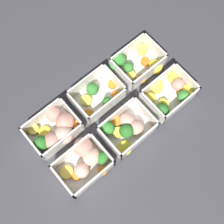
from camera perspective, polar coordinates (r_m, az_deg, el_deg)
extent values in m
plane|color=#38383D|center=(0.87, 0.00, -0.42)|extent=(4.00, 4.00, 0.00)
cube|color=silver|center=(0.93, 4.64, 8.32)|extent=(0.13, 0.10, 0.00)
cube|color=silver|center=(0.92, 2.77, 11.09)|extent=(0.13, 0.01, 0.06)
cube|color=silver|center=(0.89, 6.81, 7.00)|extent=(0.13, 0.00, 0.06)
cube|color=silver|center=(0.93, 7.77, 11.33)|extent=(0.01, 0.10, 0.06)
cube|color=silver|center=(0.88, 1.64, 6.69)|extent=(0.01, 0.10, 0.06)
cylinder|color=yellow|center=(0.92, 7.95, 8.16)|extent=(0.05, 0.05, 0.02)
cylinder|color=orange|center=(0.90, 5.39, 6.06)|extent=(0.03, 0.03, 0.01)
cylinder|color=#49883F|center=(0.91, 0.45, 8.01)|extent=(0.01, 0.01, 0.01)
sphere|color=#388433|center=(0.90, 0.46, 8.51)|extent=(0.03, 0.03, 0.03)
cylinder|color=#DBC647|center=(0.95, 5.57, 11.27)|extent=(0.04, 0.04, 0.01)
cylinder|color=#DBC647|center=(0.90, 3.47, 6.58)|extent=(0.04, 0.04, 0.02)
cylinder|color=orange|center=(0.93, 6.07, 9.12)|extent=(0.03, 0.03, 0.01)
cylinder|color=#49883F|center=(0.92, 1.49, 8.98)|extent=(0.01, 0.01, 0.02)
sphere|color=#388433|center=(0.90, 1.52, 9.62)|extent=(0.04, 0.04, 0.04)
cylinder|color=#49883F|center=(0.91, 2.99, 7.68)|extent=(0.01, 0.01, 0.01)
sphere|color=#388433|center=(0.90, 3.04, 8.17)|extent=(0.03, 0.03, 0.03)
cube|color=silver|center=(0.89, -2.68, 2.60)|extent=(0.13, 0.10, 0.00)
cube|color=silver|center=(0.88, -4.74, 5.42)|extent=(0.13, 0.01, 0.06)
cube|color=silver|center=(0.85, -0.73, 0.99)|extent=(0.13, 0.00, 0.06)
cube|color=silver|center=(0.88, 0.50, 5.80)|extent=(0.01, 0.10, 0.06)
cube|color=silver|center=(0.85, -6.11, 0.60)|extent=(0.01, 0.10, 0.06)
cylinder|color=#49883F|center=(0.88, -3.69, 3.57)|extent=(0.01, 0.01, 0.01)
sphere|color=#388433|center=(0.87, -3.77, 4.06)|extent=(0.04, 0.04, 0.04)
cylinder|color=#407A37|center=(0.87, -0.82, 1.45)|extent=(0.01, 0.01, 0.02)
sphere|color=#2D7228|center=(0.85, -0.84, 1.89)|extent=(0.03, 0.03, 0.03)
cylinder|color=orange|center=(0.86, -4.24, -0.52)|extent=(0.04, 0.04, 0.01)
cylinder|color=#DBC647|center=(0.88, -4.76, 2.07)|extent=(0.04, 0.04, 0.01)
cylinder|color=orange|center=(0.89, 0.08, 5.05)|extent=(0.03, 0.03, 0.01)
cylinder|color=orange|center=(0.88, 0.71, 3.10)|extent=(0.03, 0.03, 0.01)
cube|color=silver|center=(0.87, -10.44, -3.54)|extent=(0.13, 0.10, 0.00)
cube|color=silver|center=(0.86, -12.62, -0.75)|extent=(0.13, 0.01, 0.06)
cube|color=silver|center=(0.83, -8.81, -5.48)|extent=(0.13, 0.00, 0.06)
cube|color=silver|center=(0.85, -7.33, -0.36)|extent=(0.01, 0.10, 0.06)
cube|color=silver|center=(0.84, -14.21, -5.78)|extent=(0.01, 0.10, 0.06)
cylinder|color=yellow|center=(0.87, -12.15, -3.69)|extent=(0.04, 0.04, 0.01)
sphere|color=tan|center=(0.84, -10.74, -5.19)|extent=(0.06, 0.06, 0.05)
cylinder|color=orange|center=(0.86, -7.01, -2.32)|extent=(0.03, 0.03, 0.01)
sphere|color=tan|center=(0.84, -8.58, -1.81)|extent=(0.07, 0.07, 0.05)
sphere|color=tan|center=(0.86, -10.70, -0.37)|extent=(0.04, 0.04, 0.04)
sphere|color=beige|center=(0.83, -8.76, -4.09)|extent=(0.07, 0.07, 0.05)
cylinder|color=#DBC647|center=(0.87, -14.14, -3.14)|extent=(0.04, 0.04, 0.01)
cylinder|color=#407A37|center=(0.86, -12.49, -5.90)|extent=(0.01, 0.01, 0.02)
sphere|color=#2D7228|center=(0.84, -12.80, -5.57)|extent=(0.04, 0.04, 0.04)
cube|color=silver|center=(0.90, 10.07, 2.69)|extent=(0.13, 0.10, 0.00)
cube|color=silver|center=(0.88, 8.26, 5.50)|extent=(0.13, 0.00, 0.06)
cube|color=silver|center=(0.87, 12.49, 1.10)|extent=(0.13, 0.01, 0.06)
cube|color=silver|center=(0.90, 13.30, 5.77)|extent=(0.01, 0.10, 0.06)
cube|color=silver|center=(0.85, 7.28, 0.73)|extent=(0.01, 0.10, 0.06)
cylinder|color=yellow|center=(0.88, 9.31, 1.33)|extent=(0.04, 0.04, 0.02)
cylinder|color=#407A37|center=(0.87, 8.93, -0.14)|extent=(0.01, 0.01, 0.01)
sphere|color=#2D7228|center=(0.85, 9.13, 0.29)|extent=(0.04, 0.04, 0.04)
cylinder|color=yellow|center=(0.92, 11.29, 6.11)|extent=(0.04, 0.04, 0.02)
cylinder|color=yellow|center=(0.88, 6.92, 2.51)|extent=(0.04, 0.04, 0.01)
cylinder|color=#519448|center=(0.90, 12.71, 2.28)|extent=(0.01, 0.01, 0.02)
sphere|color=#42933D|center=(0.88, 13.00, 2.76)|extent=(0.03, 0.03, 0.03)
cylinder|color=#DBC647|center=(0.90, 8.22, 4.60)|extent=(0.04, 0.04, 0.02)
sphere|color=tan|center=(0.90, 11.95, 4.93)|extent=(0.04, 0.04, 0.04)
cylinder|color=yellow|center=(0.91, 13.25, 3.57)|extent=(0.04, 0.04, 0.02)
cube|color=silver|center=(0.86, 2.78, -3.46)|extent=(0.13, 0.10, 0.00)
cube|color=silver|center=(0.84, 0.73, -0.63)|extent=(0.13, 0.00, 0.06)
cube|color=silver|center=(0.82, 5.05, -5.39)|extent=(0.13, 0.01, 0.06)
cube|color=silver|center=(0.85, 6.14, -0.23)|extent=(0.01, 0.10, 0.06)
cube|color=silver|center=(0.82, -0.53, -5.82)|extent=(0.01, 0.10, 0.06)
cylinder|color=#DBC647|center=(0.85, 1.09, -3.82)|extent=(0.04, 0.04, 0.01)
cylinder|color=yellow|center=(0.84, 2.34, -6.63)|extent=(0.05, 0.05, 0.01)
sphere|color=#D19E8C|center=(0.84, 2.72, -1.48)|extent=(0.05, 0.05, 0.04)
cylinder|color=#49883F|center=(0.85, -0.60, -3.34)|extent=(0.01, 0.01, 0.02)
sphere|color=#388433|center=(0.82, -0.62, -2.95)|extent=(0.03, 0.03, 0.03)
sphere|color=#D19E8C|center=(0.84, 4.50, -2.82)|extent=(0.06, 0.06, 0.04)
cylinder|color=orange|center=(0.86, 0.81, -1.67)|extent=(0.03, 0.03, 0.01)
cylinder|color=#407A37|center=(0.85, 2.59, -3.84)|extent=(0.01, 0.01, 0.02)
sphere|color=#2D7228|center=(0.82, 2.66, -3.46)|extent=(0.04, 0.04, 0.04)
cube|color=silver|center=(0.84, -5.16, -10.00)|extent=(0.13, 0.10, 0.00)
cube|color=silver|center=(0.82, -7.40, -7.22)|extent=(0.13, 0.00, 0.06)
cube|color=silver|center=(0.81, -3.17, -12.28)|extent=(0.13, 0.01, 0.06)
cube|color=silver|center=(0.82, -1.78, -6.85)|extent=(0.01, 0.10, 0.06)
cube|color=silver|center=(0.81, -8.94, -12.58)|extent=(0.01, 0.10, 0.06)
cylinder|color=orange|center=(0.83, -1.77, -10.69)|extent=(0.03, 0.03, 0.02)
cylinder|color=#407A37|center=(0.83, -1.87, -8.63)|extent=(0.01, 0.01, 0.01)
sphere|color=#2D7228|center=(0.81, -1.91, -8.41)|extent=(0.03, 0.03, 0.03)
sphere|color=tan|center=(0.82, -5.33, -6.41)|extent=(0.07, 0.07, 0.05)
cylinder|color=#DBC647|center=(0.83, -8.24, -10.89)|extent=(0.05, 0.05, 0.01)
sphere|color=beige|center=(0.82, -3.77, -8.20)|extent=(0.07, 0.07, 0.05)
cylinder|color=orange|center=(0.83, -6.67, -11.61)|extent=(0.03, 0.03, 0.01)
sphere|color=beige|center=(0.82, -5.57, -10.56)|extent=(0.05, 0.05, 0.04)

